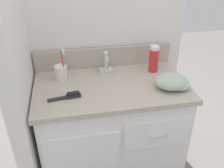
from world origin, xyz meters
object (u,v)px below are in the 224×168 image
(shaving_cream_can, at_px, (154,59))
(hand_towel, at_px, (173,82))
(hairbrush, at_px, (69,96))
(toothbrush_cup, at_px, (61,72))

(shaving_cream_can, xyz_separation_m, hand_towel, (0.04, -0.23, -0.05))
(hairbrush, bearing_deg, shaving_cream_can, 13.26)
(shaving_cream_can, height_order, hand_towel, shaving_cream_can)
(toothbrush_cup, height_order, shaving_cream_can, toothbrush_cup)
(hairbrush, xyz_separation_m, hand_towel, (0.59, -0.01, 0.03))
(toothbrush_cup, relative_size, hand_towel, 0.99)
(shaving_cream_can, relative_size, hairbrush, 0.95)
(hand_towel, bearing_deg, shaving_cream_can, 101.02)
(hairbrush, distance_m, hand_towel, 0.60)
(shaving_cream_can, height_order, hairbrush, shaving_cream_can)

